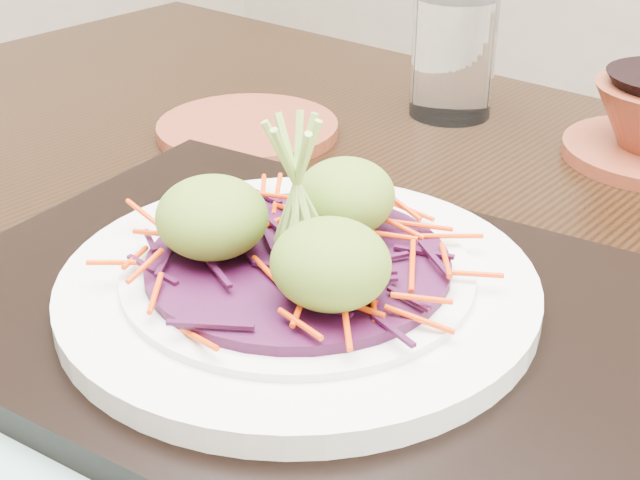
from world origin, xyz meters
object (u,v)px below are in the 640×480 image
Objects in this scene: serving_tray at (299,312)px; terracotta_side_plate at (248,129)px; dining_table at (338,403)px; white_plate at (298,284)px; water_glass at (453,57)px.

terracotta_side_plate is at bearing 131.62° from serving_tray.
white_plate is (0.02, -0.07, 0.14)m from dining_table.
water_glass reaches higher than white_plate.
white_plate is at bearing -69.70° from dining_table.
terracotta_side_plate is at bearing 147.97° from dining_table.
terracotta_side_plate is at bearing -125.01° from water_glass.
dining_table is 4.86× the size of white_plate.
serving_tray is 1.54× the size of white_plate.
serving_tray is 0.32m from terracotta_side_plate.
white_plate is 2.48× the size of water_glass.
white_plate reaches higher than serving_tray.
water_glass is at bearing 108.48° from white_plate.
water_glass is at bearing 54.99° from terracotta_side_plate.
serving_tray is 2.60× the size of terracotta_side_plate.
white_plate reaches higher than dining_table.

